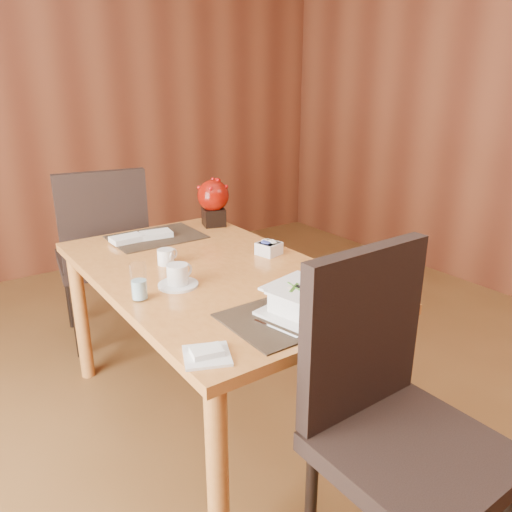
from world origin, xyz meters
TOP-DOWN VIEW (x-y plane):
  - ground at (0.00, 0.00)m, footprint 6.00×6.00m
  - back_wall at (0.00, 3.00)m, footprint 5.00×0.02m
  - dining_table at (0.00, 0.60)m, footprint 0.90×1.50m
  - placemat_near at (0.00, 0.05)m, footprint 0.45×0.33m
  - placemat_far at (0.00, 1.15)m, footprint 0.45×0.33m
  - soup_setting at (0.04, 0.03)m, footprint 0.30×0.30m
  - coffee_cup at (-0.20, 0.51)m, footprint 0.16×0.16m
  - water_glass at (-0.37, 0.48)m, footprint 0.07×0.07m
  - creamer_jug at (-0.13, 0.77)m, footprint 0.11×0.11m
  - sugar_caddy at (0.32, 0.61)m, footprint 0.12×0.12m
  - berry_decor at (0.36, 1.17)m, footprint 0.17×0.17m
  - napkins_far at (-0.07, 1.15)m, footprint 0.31×0.13m
  - bread_plate at (-0.37, -0.01)m, footprint 0.18×0.18m
  - near_chair at (0.06, -0.36)m, footprint 0.50×0.51m
  - far_chair at (-0.14, 1.58)m, footprint 0.57×0.58m

SIDE VIEW (x-z plane):
  - ground at x=0.00m, z-range 0.00..0.00m
  - far_chair at x=-0.14m, z-range 0.07..1.13m
  - near_chair at x=0.06m, z-range 0.07..1.13m
  - dining_table at x=0.00m, z-range 0.28..1.03m
  - placemat_near at x=0.00m, z-range 0.75..0.76m
  - placemat_far at x=0.00m, z-range 0.75..0.76m
  - bread_plate at x=-0.37m, z-range 0.75..0.76m
  - napkins_far at x=-0.07m, z-range 0.76..0.78m
  - sugar_caddy at x=0.32m, z-range 0.75..0.81m
  - creamer_jug at x=-0.13m, z-range 0.75..0.82m
  - coffee_cup at x=-0.20m, z-range 0.74..0.83m
  - soup_setting at x=0.04m, z-range 0.75..0.85m
  - water_glass at x=-0.37m, z-range 0.75..0.89m
  - berry_decor at x=0.36m, z-range 0.77..1.02m
  - back_wall at x=0.00m, z-range 0.00..2.80m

